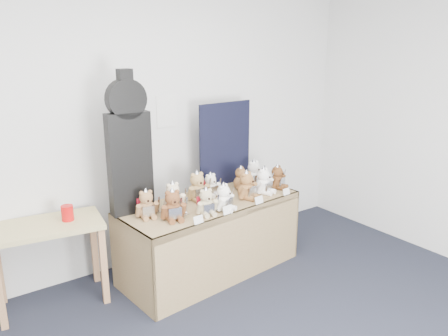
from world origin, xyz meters
TOP-DOWN VIEW (x-y plane):
  - room_shell at (0.84, 2.49)m, footprint 6.00×6.00m
  - display_table at (0.95, 1.85)m, footprint 1.70×0.83m
  - side_table at (-0.39, 2.23)m, footprint 0.89×0.58m
  - guitar_case at (0.27, 2.09)m, footprint 0.36×0.11m
  - navy_board at (1.35, 2.26)m, footprint 0.62×0.06m
  - red_cup at (-0.23, 2.20)m, footprint 0.09×0.09m
  - teddy_front_far_left at (0.47, 1.75)m, footprint 0.23×0.21m
  - teddy_front_left at (0.75, 1.69)m, footprint 0.21×0.18m
  - teddy_front_centre at (0.92, 1.68)m, footprint 0.22×0.21m
  - teddy_front_right at (1.26, 1.80)m, footprint 0.24×0.22m
  - teddy_front_far_right at (1.48, 1.82)m, footprint 0.23×0.21m
  - teddy_front_end at (1.68, 1.85)m, footprint 0.22×0.20m
  - teddy_back_left at (0.58, 1.94)m, footprint 0.22×0.18m
  - teddy_back_centre_left at (0.87, 2.02)m, footprint 0.24×0.20m
  - teddy_back_centre_right at (1.04, 2.05)m, footprint 0.20×0.17m
  - teddy_back_right at (1.39, 2.05)m, footprint 0.21×0.20m
  - teddy_back_end at (1.57, 2.07)m, footprint 0.23×0.20m
  - teddy_back_far_left at (0.32, 1.92)m, footprint 0.21×0.19m
  - entry_card_a at (0.59, 1.56)m, footprint 0.09×0.03m
  - entry_card_b at (0.89, 1.59)m, footprint 0.10×0.03m
  - entry_card_c at (1.26, 1.62)m, footprint 0.09×0.03m
  - entry_card_d at (1.62, 1.65)m, footprint 0.09×0.03m

SIDE VIEW (x-z plane):
  - display_table at x=0.95m, z-range 0.19..0.88m
  - side_table at x=-0.39m, z-range 0.22..0.92m
  - entry_card_d at x=1.62m, z-range 0.69..0.75m
  - entry_card_a at x=0.59m, z-range 0.69..0.75m
  - entry_card_c at x=1.26m, z-range 0.69..0.75m
  - entry_card_b at x=0.89m, z-range 0.69..0.76m
  - red_cup at x=-0.23m, z-range 0.70..0.82m
  - teddy_back_centre_right at x=1.04m, z-range 0.66..0.90m
  - teddy_back_right at x=1.39m, z-range 0.66..0.91m
  - teddy_front_left at x=0.75m, z-range 0.66..0.91m
  - teddy_back_far_left at x=0.32m, z-range 0.66..0.92m
  - teddy_front_end at x=1.68m, z-range 0.66..0.92m
  - teddy_front_centre at x=0.92m, z-range 0.66..0.92m
  - teddy_back_left at x=0.58m, z-range 0.66..0.93m
  - teddy_front_far_right at x=1.48m, z-range 0.66..0.93m
  - teddy_back_end at x=1.57m, z-range 0.66..0.94m
  - teddy_front_far_left at x=0.47m, z-range 0.66..0.94m
  - teddy_front_right at x=1.26m, z-range 0.66..0.94m
  - teddy_back_centre_left at x=0.87m, z-range 0.65..0.95m
  - navy_board at x=1.35m, z-range 0.68..1.51m
  - guitar_case at x=0.27m, z-range 0.67..1.85m
  - room_shell at x=0.84m, z-range -1.57..4.43m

